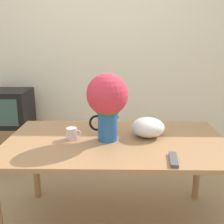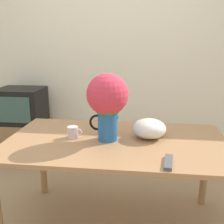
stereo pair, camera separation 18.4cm
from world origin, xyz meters
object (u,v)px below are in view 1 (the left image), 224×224
flower_vase (107,100)px  tv_set (7,108)px  white_bowl (148,127)px  coffee_mug (72,134)px

flower_vase → tv_set: (-1.21, 1.14, -0.35)m
flower_vase → white_bowl: (0.30, 0.08, -0.22)m
flower_vase → white_bowl: size_ratio=1.96×
flower_vase → white_bowl: 0.38m
coffee_mug → tv_set: tv_set is taller
white_bowl → flower_vase: bearing=-165.0°
tv_set → flower_vase: bearing=-43.4°
flower_vase → coffee_mug: flower_vase is taller
flower_vase → coffee_mug: size_ratio=4.38×
white_bowl → tv_set: 1.85m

